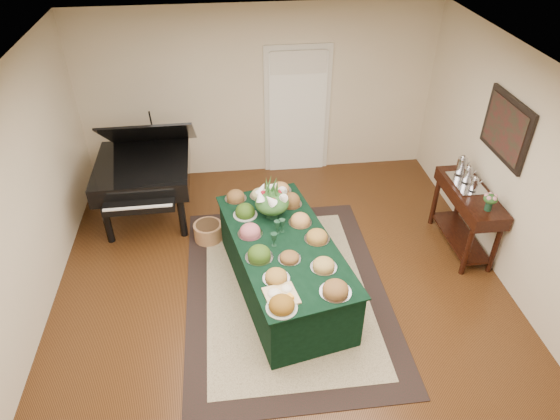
{
  "coord_description": "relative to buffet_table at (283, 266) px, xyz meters",
  "views": [
    {
      "loc": [
        -0.56,
        -4.31,
        4.37
      ],
      "look_at": [
        0.0,
        0.3,
        1.05
      ],
      "focal_mm": 32.0,
      "sensor_mm": 36.0,
      "label": 1
    }
  ],
  "objects": [
    {
      "name": "ground",
      "position": [
        -0.02,
        -0.1,
        -0.38
      ],
      "size": [
        6.0,
        6.0,
        0.0
      ],
      "primitive_type": "plane",
      "color": "black",
      "rests_on": "ground"
    },
    {
      "name": "area_rug",
      "position": [
        0.03,
        -0.03,
        -0.37
      ],
      "size": [
        2.41,
        3.38,
        0.01
      ],
      "color": "black",
      "rests_on": "ground"
    },
    {
      "name": "kitchen_doorway",
      "position": [
        0.58,
        2.87,
        0.64
      ],
      "size": [
        1.05,
        0.07,
        2.1
      ],
      "color": "silver",
      "rests_on": "ground"
    },
    {
      "name": "buffet_table",
      "position": [
        0.0,
        0.0,
        0.0
      ],
      "size": [
        1.52,
        2.45,
        0.75
      ],
      "color": "black",
      "rests_on": "ground"
    },
    {
      "name": "food_platters",
      "position": [
        -0.03,
        0.05,
        0.42
      ],
      "size": [
        1.23,
        2.38,
        0.13
      ],
      "color": "#A2AAA1",
      "rests_on": "buffet_table"
    },
    {
      "name": "cutting_board",
      "position": [
        -0.14,
        -0.85,
        0.41
      ],
      "size": [
        0.38,
        0.38,
        0.1
      ],
      "color": "tan",
      "rests_on": "buffet_table"
    },
    {
      "name": "green_goblets",
      "position": [
        -0.06,
        0.09,
        0.46
      ],
      "size": [
        0.2,
        0.32,
        0.18
      ],
      "color": "#143220",
      "rests_on": "buffet_table"
    },
    {
      "name": "floral_centerpiece",
      "position": [
        -0.08,
        0.51,
        0.62
      ],
      "size": [
        0.43,
        0.43,
        0.43
      ],
      "color": "#143220",
      "rests_on": "buffet_table"
    },
    {
      "name": "grand_piano",
      "position": [
        -1.74,
        1.75,
        0.41
      ],
      "size": [
        1.41,
        1.58,
        1.61
      ],
      "color": "black",
      "rests_on": "ground"
    },
    {
      "name": "wicker_basket",
      "position": [
        -0.91,
        1.1,
        -0.26
      ],
      "size": [
        0.39,
        0.39,
        0.25
      ],
      "primitive_type": "cylinder",
      "color": "#98653D",
      "rests_on": "ground"
    },
    {
      "name": "mahogany_sideboard",
      "position": [
        2.48,
        0.55,
        0.31
      ],
      "size": [
        0.45,
        1.28,
        0.9
      ],
      "color": "black",
      "rests_on": "ground"
    },
    {
      "name": "tea_service",
      "position": [
        2.48,
        0.75,
        0.63
      ],
      "size": [
        0.34,
        0.58,
        0.3
      ],
      "color": "silver",
      "rests_on": "mahogany_sideboard"
    },
    {
      "name": "pink_bouquet",
      "position": [
        2.48,
        0.12,
        0.67
      ],
      "size": [
        0.18,
        0.18,
        0.23
      ],
      "color": "#143220",
      "rests_on": "mahogany_sideboard"
    },
    {
      "name": "wall_painting",
      "position": [
        2.7,
        0.55,
        1.37
      ],
      "size": [
        0.05,
        0.95,
        0.75
      ],
      "color": "black",
      "rests_on": "ground"
    }
  ]
}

